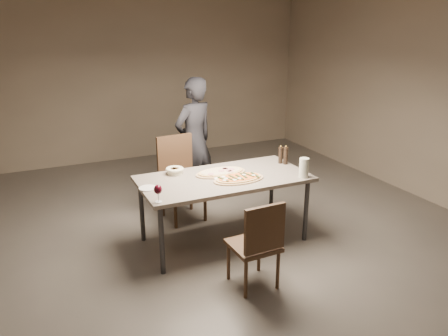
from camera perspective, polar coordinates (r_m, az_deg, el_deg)
name	(u,v)px	position (r m, az deg, el deg)	size (l,w,h in m)	color
room	(224,117)	(4.47, 0.00, 6.69)	(7.00, 7.00, 7.00)	#56504A
dining_table	(224,182)	(4.67, 0.00, -1.83)	(1.80, 0.90, 0.75)	gray
zucchini_pizza	(239,178)	(4.56, 1.92, -1.37)	(0.56, 0.31, 0.05)	tan
ham_pizza	(221,172)	(4.74, -0.42, -0.56)	(0.57, 0.32, 0.04)	tan
bread_basket	(175,170)	(4.75, -6.45, -0.29)	(0.19, 0.19, 0.07)	beige
oil_dish	(221,179)	(4.57, -0.40, -1.42)	(0.14, 0.14, 0.02)	white
pepper_mill_left	(281,155)	(5.11, 7.40, 1.71)	(0.06, 0.06, 0.21)	black
pepper_mill_right	(286,155)	(5.08, 8.06, 1.64)	(0.06, 0.06, 0.22)	black
carafe	(304,168)	(4.68, 10.40, 0.03)	(0.10, 0.10, 0.21)	silver
wine_glass	(158,190)	(4.01, -8.62, -2.87)	(0.08, 0.08, 0.17)	silver
side_plate	(148,188)	(4.39, -9.92, -2.60)	(0.18, 0.18, 0.01)	white
chair_near	(258,241)	(3.92, 4.47, -9.48)	(0.42, 0.42, 0.86)	#3F2A1A
chair_far	(179,173)	(5.35, -5.85, -0.62)	(0.52, 0.52, 1.01)	#3F2A1A
diner	(194,141)	(5.75, -3.92, 3.57)	(0.61, 0.40, 1.66)	black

